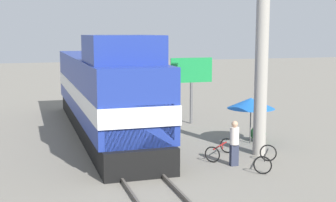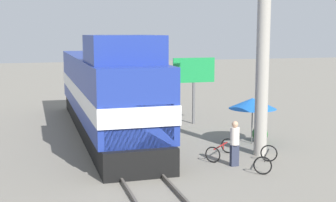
{
  "view_description": "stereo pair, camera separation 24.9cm",
  "coord_description": "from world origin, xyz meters",
  "px_view_note": "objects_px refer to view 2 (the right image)",
  "views": [
    {
      "loc": [
        -3.72,
        -19.44,
        4.99
      ],
      "look_at": [
        1.2,
        -3.58,
        2.54
      ],
      "focal_mm": 50.0,
      "sensor_mm": 36.0,
      "label": 1
    },
    {
      "loc": [
        -3.49,
        -19.51,
        4.99
      ],
      "look_at": [
        1.2,
        -3.58,
        2.54
      ],
      "focal_mm": 50.0,
      "sensor_mm": 36.0,
      "label": 2
    }
  ],
  "objects_px": {
    "vendor_umbrella": "(253,103)",
    "bicycle": "(266,159)",
    "locomotive": "(106,93)",
    "bicycle_spare": "(221,150)",
    "billboard_sign": "(194,74)",
    "person_bystander": "(235,142)",
    "utility_pole": "(264,25)"
  },
  "relations": [
    {
      "from": "billboard_sign",
      "to": "bicycle",
      "type": "height_order",
      "value": "billboard_sign"
    },
    {
      "from": "person_bystander",
      "to": "bicycle",
      "type": "xyz_separation_m",
      "value": [
        1.02,
        -0.56,
        -0.59
      ]
    },
    {
      "from": "vendor_umbrella",
      "to": "locomotive",
      "type": "bearing_deg",
      "value": 147.5
    },
    {
      "from": "vendor_umbrella",
      "to": "bicycle",
      "type": "distance_m",
      "value": 4.1
    },
    {
      "from": "utility_pole",
      "to": "person_bystander",
      "type": "distance_m",
      "value": 4.82
    },
    {
      "from": "bicycle",
      "to": "billboard_sign",
      "type": "bearing_deg",
      "value": 123.84
    },
    {
      "from": "locomotive",
      "to": "bicycle_spare",
      "type": "bearing_deg",
      "value": -56.85
    },
    {
      "from": "bicycle",
      "to": "bicycle_spare",
      "type": "relative_size",
      "value": 1.15
    },
    {
      "from": "billboard_sign",
      "to": "vendor_umbrella",
      "type": "bearing_deg",
      "value": -79.38
    },
    {
      "from": "locomotive",
      "to": "person_bystander",
      "type": "bearing_deg",
      "value": -61.52
    },
    {
      "from": "bicycle_spare",
      "to": "utility_pole",
      "type": "bearing_deg",
      "value": -135.85
    },
    {
      "from": "locomotive",
      "to": "billboard_sign",
      "type": "bearing_deg",
      "value": 15.0
    },
    {
      "from": "utility_pole",
      "to": "vendor_umbrella",
      "type": "relative_size",
      "value": 4.93
    },
    {
      "from": "vendor_umbrella",
      "to": "billboard_sign",
      "type": "distance_m",
      "value": 5.3
    },
    {
      "from": "person_bystander",
      "to": "bicycle",
      "type": "relative_size",
      "value": 0.92
    },
    {
      "from": "utility_pole",
      "to": "vendor_umbrella",
      "type": "bearing_deg",
      "value": 73.59
    },
    {
      "from": "person_bystander",
      "to": "bicycle_spare",
      "type": "xyz_separation_m",
      "value": [
        -0.04,
        1.22,
        -0.61
      ]
    },
    {
      "from": "locomotive",
      "to": "billboard_sign",
      "type": "xyz_separation_m",
      "value": [
        4.99,
        1.34,
        0.69
      ]
    },
    {
      "from": "bicycle_spare",
      "to": "billboard_sign",
      "type": "bearing_deg",
      "value": -55.69
    },
    {
      "from": "locomotive",
      "to": "billboard_sign",
      "type": "distance_m",
      "value": 5.21
    },
    {
      "from": "utility_pole",
      "to": "bicycle",
      "type": "distance_m",
      "value": 5.28
    },
    {
      "from": "vendor_umbrella",
      "to": "billboard_sign",
      "type": "xyz_separation_m",
      "value": [
        -0.96,
        5.13,
        0.9
      ]
    },
    {
      "from": "vendor_umbrella",
      "to": "bicycle",
      "type": "relative_size",
      "value": 1.14
    },
    {
      "from": "locomotive",
      "to": "bicycle",
      "type": "bearing_deg",
      "value": -57.4
    },
    {
      "from": "bicycle",
      "to": "person_bystander",
      "type": "bearing_deg",
      "value": -173.12
    },
    {
      "from": "billboard_sign",
      "to": "bicycle",
      "type": "bearing_deg",
      "value": -91.67
    },
    {
      "from": "locomotive",
      "to": "utility_pole",
      "type": "relative_size",
      "value": 1.54
    },
    {
      "from": "billboard_sign",
      "to": "person_bystander",
      "type": "distance_m",
      "value": 8.48
    },
    {
      "from": "utility_pole",
      "to": "bicycle",
      "type": "relative_size",
      "value": 5.62
    },
    {
      "from": "vendor_umbrella",
      "to": "billboard_sign",
      "type": "bearing_deg",
      "value": 100.62
    },
    {
      "from": "billboard_sign",
      "to": "locomotive",
      "type": "bearing_deg",
      "value": -165.0
    },
    {
      "from": "utility_pole",
      "to": "billboard_sign",
      "type": "xyz_separation_m",
      "value": [
        -0.41,
        6.99,
        -2.55
      ]
    }
  ]
}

